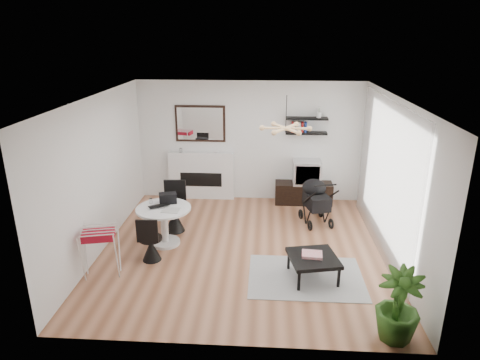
# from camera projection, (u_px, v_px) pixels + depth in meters

# --- Properties ---
(floor) EXTENTS (5.00, 5.00, 0.00)m
(floor) POSITION_uv_depth(u_px,v_px,m) (243.00, 249.00, 7.68)
(floor) COLOR brown
(floor) RESTS_ON ground
(ceiling) EXTENTS (5.00, 5.00, 0.00)m
(ceiling) POSITION_uv_depth(u_px,v_px,m) (243.00, 98.00, 6.78)
(ceiling) COLOR white
(ceiling) RESTS_ON wall_back
(wall_back) EXTENTS (5.00, 0.00, 5.00)m
(wall_back) POSITION_uv_depth(u_px,v_px,m) (250.00, 142.00, 9.58)
(wall_back) COLOR white
(wall_back) RESTS_ON floor
(wall_left) EXTENTS (0.00, 5.00, 5.00)m
(wall_left) POSITION_uv_depth(u_px,v_px,m) (99.00, 175.00, 7.38)
(wall_left) COLOR white
(wall_left) RESTS_ON floor
(wall_right) EXTENTS (0.00, 5.00, 5.00)m
(wall_right) POSITION_uv_depth(u_px,v_px,m) (394.00, 181.00, 7.08)
(wall_right) COLOR white
(wall_right) RESTS_ON floor
(sheer_curtain) EXTENTS (0.04, 3.60, 2.60)m
(sheer_curtain) POSITION_uv_depth(u_px,v_px,m) (384.00, 177.00, 7.27)
(sheer_curtain) COLOR white
(sheer_curtain) RESTS_ON wall_right
(fireplace) EXTENTS (1.50, 0.17, 2.16)m
(fireplace) POSITION_uv_depth(u_px,v_px,m) (201.00, 170.00, 9.80)
(fireplace) COLOR white
(fireplace) RESTS_ON floor
(shelf_lower) EXTENTS (0.90, 0.25, 0.04)m
(shelf_lower) POSITION_uv_depth(u_px,v_px,m) (306.00, 133.00, 9.30)
(shelf_lower) COLOR black
(shelf_lower) RESTS_ON wall_back
(shelf_upper) EXTENTS (0.90, 0.25, 0.04)m
(shelf_upper) POSITION_uv_depth(u_px,v_px,m) (307.00, 118.00, 9.20)
(shelf_upper) COLOR black
(shelf_upper) RESTS_ON wall_back
(pendant_lamp) EXTENTS (0.90, 0.90, 0.10)m
(pendant_lamp) POSITION_uv_depth(u_px,v_px,m) (286.00, 128.00, 7.21)
(pendant_lamp) COLOR tan
(pendant_lamp) RESTS_ON ceiling
(tv_console) EXTENTS (1.27, 0.44, 0.48)m
(tv_console) POSITION_uv_depth(u_px,v_px,m) (303.00, 193.00, 9.66)
(tv_console) COLOR black
(tv_console) RESTS_ON floor
(crt_tv) EXTENTS (0.60, 0.53, 0.53)m
(crt_tv) POSITION_uv_depth(u_px,v_px,m) (307.00, 172.00, 9.49)
(crt_tv) COLOR silver
(crt_tv) RESTS_ON tv_console
(dining_table) EXTENTS (0.98, 0.98, 0.72)m
(dining_table) POSITION_uv_depth(u_px,v_px,m) (164.00, 220.00, 7.71)
(dining_table) COLOR white
(dining_table) RESTS_ON floor
(laptop) EXTENTS (0.44, 0.40, 0.03)m
(laptop) POSITION_uv_depth(u_px,v_px,m) (160.00, 207.00, 7.61)
(laptop) COLOR black
(laptop) RESTS_ON dining_table
(black_bag) EXTENTS (0.35, 0.27, 0.19)m
(black_bag) POSITION_uv_depth(u_px,v_px,m) (168.00, 198.00, 7.81)
(black_bag) COLOR black
(black_bag) RESTS_ON dining_table
(newspaper) EXTENTS (0.32, 0.27, 0.01)m
(newspaper) POSITION_uv_depth(u_px,v_px,m) (171.00, 210.00, 7.51)
(newspaper) COLOR beige
(newspaper) RESTS_ON dining_table
(drinking_glass) EXTENTS (0.06, 0.06, 0.10)m
(drinking_glass) POSITION_uv_depth(u_px,v_px,m) (151.00, 201.00, 7.80)
(drinking_glass) COLOR white
(drinking_glass) RESTS_ON dining_table
(chair_far) EXTENTS (0.47, 0.48, 0.98)m
(chair_far) POSITION_uv_depth(u_px,v_px,m) (175.00, 216.00, 8.30)
(chair_far) COLOR black
(chair_far) RESTS_ON floor
(chair_near) EXTENTS (0.39, 0.40, 0.82)m
(chair_near) POSITION_uv_depth(u_px,v_px,m) (151.00, 246.00, 7.22)
(chair_near) COLOR black
(chair_near) RESTS_ON floor
(drying_rack) EXTENTS (0.66, 0.63, 0.83)m
(drying_rack) POSITION_uv_depth(u_px,v_px,m) (101.00, 251.00, 6.70)
(drying_rack) COLOR white
(drying_rack) RESTS_ON floor
(stroller) EXTENTS (0.67, 0.88, 0.98)m
(stroller) POSITION_uv_depth(u_px,v_px,m) (315.00, 203.00, 8.63)
(stroller) COLOR black
(stroller) RESTS_ON floor
(rug) EXTENTS (1.80, 1.30, 0.01)m
(rug) POSITION_uv_depth(u_px,v_px,m) (306.00, 277.00, 6.79)
(rug) COLOR gray
(rug) RESTS_ON floor
(coffee_table) EXTENTS (0.86, 0.86, 0.37)m
(coffee_table) POSITION_uv_depth(u_px,v_px,m) (313.00, 259.00, 6.67)
(coffee_table) COLOR black
(coffee_table) RESTS_ON rug
(magazines) EXTENTS (0.33, 0.27, 0.04)m
(magazines) POSITION_uv_depth(u_px,v_px,m) (312.00, 255.00, 6.66)
(magazines) COLOR #E0384B
(magazines) RESTS_ON coffee_table
(potted_plant) EXTENTS (0.70, 0.70, 0.98)m
(potted_plant) POSITION_uv_depth(u_px,v_px,m) (398.00, 305.00, 5.30)
(potted_plant) COLOR #2A5317
(potted_plant) RESTS_ON floor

